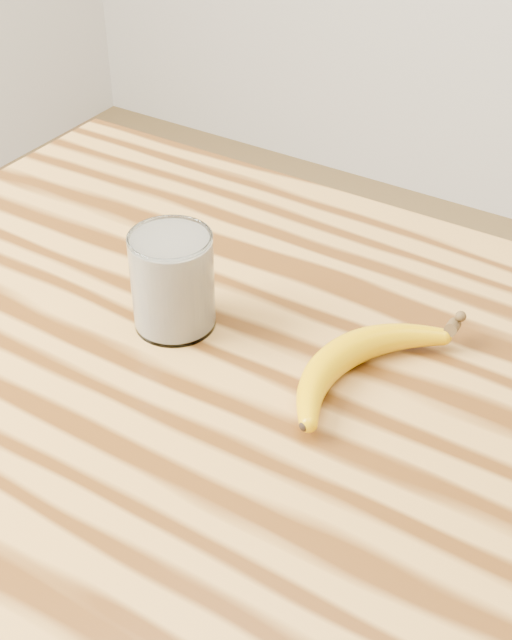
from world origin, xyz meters
The scene contains 3 objects.
table centered at (0.00, 0.00, 0.77)m, with size 1.20×0.80×0.90m.
smoothie_glass centered at (-0.21, 0.06, 0.95)m, with size 0.08×0.08×0.10m.
banana centered at (-0.03, 0.09, 0.92)m, with size 0.10×0.27×0.03m, color #CD9200, non-canonical shape.
Camera 1 is at (0.25, -0.51, 1.45)m, focal length 50.00 mm.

